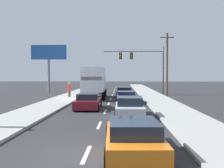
% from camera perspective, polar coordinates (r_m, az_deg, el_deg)
% --- Properties ---
extents(ground_plane, '(140.00, 140.00, 0.00)m').
position_cam_1_polar(ground_plane, '(33.27, 0.06, -2.61)').
color(ground_plane, '#2B2B2D').
extents(sidewalk_right, '(3.12, 80.00, 0.14)m').
position_cam_1_polar(sidewalk_right, '(28.53, 10.02, -3.29)').
color(sidewalk_right, '#9E9E99').
rests_on(sidewalk_right, ground_plane).
extents(sidewalk_left, '(3.12, 80.00, 0.14)m').
position_cam_1_polar(sidewalk_left, '(28.95, -10.48, -3.21)').
color(sidewalk_left, '#9E9E99').
rests_on(sidewalk_left, ground_plane).
extents(lane_markings, '(0.14, 57.00, 0.01)m').
position_cam_1_polar(lane_markings, '(31.17, -0.08, -2.92)').
color(lane_markings, silver).
rests_on(lane_markings, ground_plane).
extents(box_truck, '(2.66, 7.66, 3.51)m').
position_cam_1_polar(box_truck, '(28.91, -3.97, 0.64)').
color(box_truck, white).
rests_on(box_truck, ground_plane).
extents(car_maroon, '(2.02, 4.20, 1.23)m').
position_cam_1_polar(car_maroon, '(20.38, -5.38, -3.98)').
color(car_maroon, maroon).
rests_on(car_maroon, ground_plane).
extents(car_navy, '(1.98, 4.62, 1.23)m').
position_cam_1_polar(car_navy, '(30.98, 2.77, -1.93)').
color(car_navy, '#141E4C').
rests_on(car_navy, ground_plane).
extents(car_blue, '(2.03, 4.18, 1.14)m').
position_cam_1_polar(car_blue, '(24.49, 3.20, -3.04)').
color(car_blue, '#1E389E').
rests_on(car_blue, ground_plane).
extents(car_silver, '(1.91, 4.16, 1.29)m').
position_cam_1_polar(car_silver, '(16.64, 3.95, -5.29)').
color(car_silver, '#B7BABF').
rests_on(car_silver, ground_plane).
extents(car_orange, '(2.09, 4.28, 1.18)m').
position_cam_1_polar(car_orange, '(8.97, 4.82, -11.97)').
color(car_orange, orange).
rests_on(car_orange, ground_plane).
extents(traffic_signal_mast, '(8.68, 0.69, 6.80)m').
position_cam_1_polar(traffic_signal_mast, '(36.55, 6.00, 5.58)').
color(traffic_signal_mast, '#595B56').
rests_on(traffic_signal_mast, ground_plane).
extents(utility_pole_mid, '(1.80, 0.28, 8.23)m').
position_cam_1_polar(utility_pole_mid, '(34.05, 12.33, 4.60)').
color(utility_pole_mid, brown).
rests_on(utility_pole_mid, ground_plane).
extents(roadside_billboard, '(5.44, 0.36, 7.28)m').
position_cam_1_polar(roadside_billboard, '(39.81, -14.12, 5.87)').
color(roadside_billboard, slate).
rests_on(roadside_billboard, ground_plane).
extents(pedestrian_near_corner, '(0.38, 0.38, 1.70)m').
position_cam_1_polar(pedestrian_near_corner, '(30.04, -9.63, -1.26)').
color(pedestrian_near_corner, brown).
rests_on(pedestrian_near_corner, sidewalk_left).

